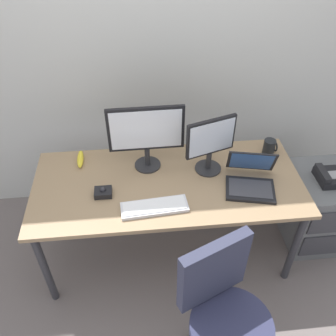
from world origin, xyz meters
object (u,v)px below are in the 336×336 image
Objects in this scene: monitor_main at (146,133)px; monitor_side at (211,142)px; banana at (80,159)px; coffee_mug at (269,147)px; office_chair at (223,322)px; keyboard at (154,207)px; laptop at (251,179)px; trackball_mouse at (103,192)px; file_cabinet at (316,208)px; desk_phone at (329,177)px.

monitor_main is 1.24× the size of monitor_side.
monitor_side is 0.92m from banana.
office_chair is at bearing -116.57° from coffee_mug.
keyboard is 1.12× the size of laptop.
laptop is 3.40× the size of trackball_mouse.
file_cabinet is at bearing 11.01° from laptop.
office_chair reaches higher than file_cabinet.
file_cabinet is 1.08m from monitor_side.
coffee_mug is (0.88, 0.05, -0.22)m from monitor_main.
file_cabinet is 1.81m from banana.
keyboard is (-1.25, -0.25, 0.09)m from desk_phone.
monitor_side is at bearing 175.89° from file_cabinet.
office_chair is at bearing -94.29° from monitor_side.
banana is at bearing 172.29° from file_cabinet.
coffee_mug is (0.54, 1.07, 0.34)m from office_chair.
banana reaches higher than file_cabinet.
monitor_side reaches higher than laptop.
office_chair reaches higher than desk_phone.
desk_phone is at bearing -116.78° from file_cabinet.
keyboard is at bearing -167.93° from file_cabinet.
file_cabinet is 1.30m from office_chair.
keyboard is 3.58× the size of coffee_mug.
office_chair is 1.04m from trackball_mouse.
file_cabinet is at bearing -25.17° from coffee_mug.
keyboard reaches higher than file_cabinet.
file_cabinet is 0.34m from desk_phone.
office_chair is 0.89m from laptop.
file_cabinet is 0.65m from coffee_mug.
keyboard is 3.81× the size of trackball_mouse.
office_chair is 1.22m from monitor_main.
laptop is 3.19× the size of coffee_mug.
file_cabinet is 1.22× the size of monitor_main.
desk_phone is at bearing 43.15° from office_chair.
laptop is at bearing -21.78° from monitor_main.
monitor_side is at bearing 14.23° from trackball_mouse.
desk_phone is 1.33m from monitor_main.
banana is (-1.75, 0.24, 0.44)m from file_cabinet.
keyboard is (0.02, -0.41, -0.26)m from monitor_main.
banana is at bearing 125.85° from office_chair.
laptop is at bearing -0.19° from trackball_mouse.
office_chair is at bearing -54.15° from banana.
laptop is (-0.62, -0.12, 0.47)m from file_cabinet.
trackball_mouse is at bearing 129.76° from office_chair.
monitor_main is (-1.28, 0.14, 0.70)m from file_cabinet.
laptop is at bearing -37.08° from monitor_side.
office_chair is 8.77× the size of trackball_mouse.
banana is (-0.88, 0.17, -0.21)m from monitor_side.
banana is at bearing 115.89° from trackball_mouse.
banana is (-0.47, 0.10, -0.26)m from monitor_main.
trackball_mouse is 0.39m from banana.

